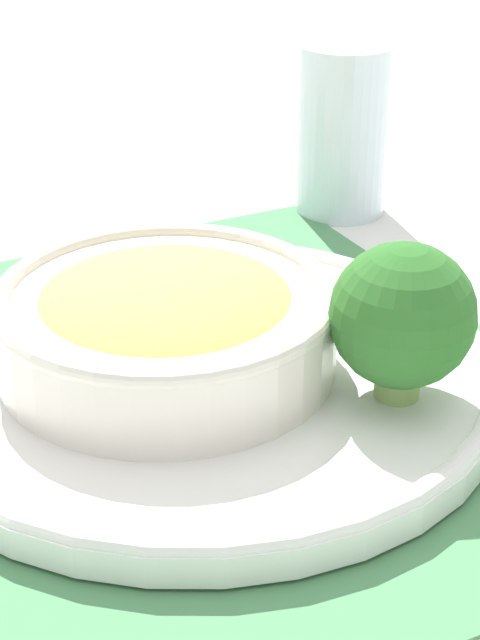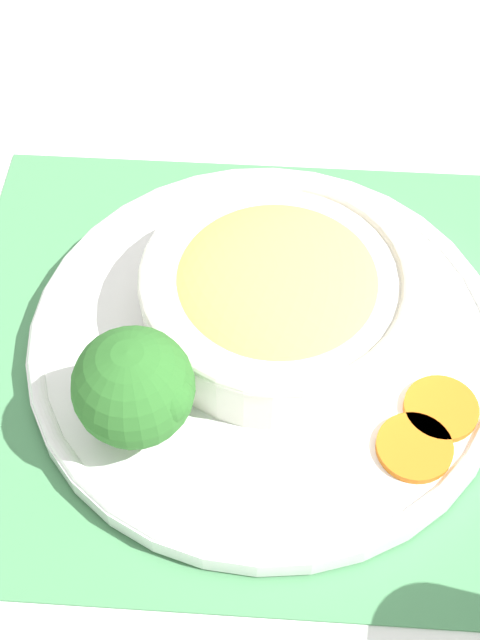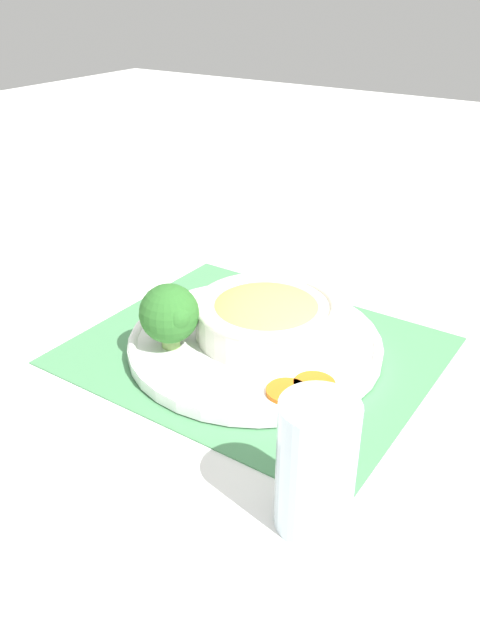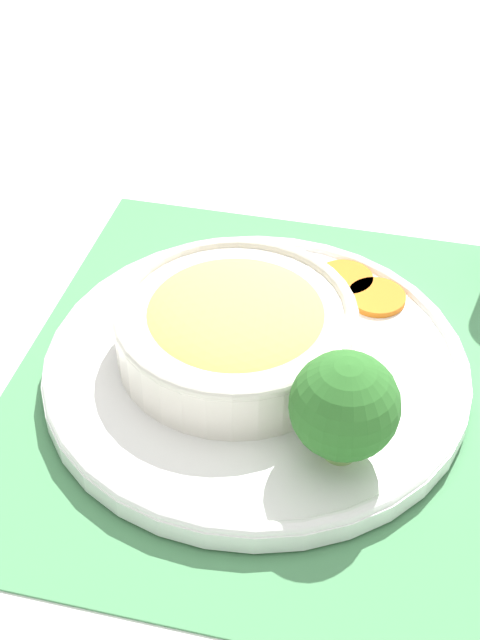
{
  "view_description": "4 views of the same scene",
  "coord_description": "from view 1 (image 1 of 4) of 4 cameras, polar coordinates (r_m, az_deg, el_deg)",
  "views": [
    {
      "loc": [
        0.46,
        -0.22,
        0.31
      ],
      "look_at": [
        0.01,
        0.02,
        0.05
      ],
      "focal_mm": 60.0,
      "sensor_mm": 36.0,
      "label": 1
    },
    {
      "loc": [
        0.0,
        0.36,
        0.52
      ],
      "look_at": [
        0.02,
        0.01,
        0.05
      ],
      "focal_mm": 50.0,
      "sensor_mm": 36.0,
      "label": 2
    },
    {
      "loc": [
        -0.37,
        0.59,
        0.43
      ],
      "look_at": [
        0.01,
        0.02,
        0.05
      ],
      "focal_mm": 35.0,
      "sensor_mm": 36.0,
      "label": 3
    },
    {
      "loc": [
        0.49,
        0.1,
        0.49
      ],
      "look_at": [
        -0.01,
        -0.02,
        0.05
      ],
      "focal_mm": 50.0,
      "sensor_mm": 36.0,
      "label": 4
    }
  ],
  "objects": [
    {
      "name": "carrot_slice_near",
      "position": [
        0.69,
        0.61,
        2.96
      ],
      "size": [
        0.05,
        0.05,
        0.01
      ],
      "color": "orange",
      "rests_on": "plate"
    },
    {
      "name": "water_glass",
      "position": [
        0.83,
        5.47,
        9.57
      ],
      "size": [
        0.07,
        0.07,
        0.13
      ],
      "color": "silver",
      "rests_on": "ground_plane"
    },
    {
      "name": "placemat",
      "position": [
        0.6,
        -2.08,
        -3.78
      ],
      "size": [
        0.45,
        0.38,
        0.0
      ],
      "color": "#4C8C59",
      "rests_on": "ground_plane"
    },
    {
      "name": "bowl",
      "position": [
        0.57,
        -3.97,
        -0.01
      ],
      "size": [
        0.19,
        0.19,
        0.06
      ],
      "color": "silver",
      "rests_on": "plate"
    },
    {
      "name": "plate",
      "position": [
        0.59,
        -2.1,
        -2.68
      ],
      "size": [
        0.33,
        0.33,
        0.02
      ],
      "color": "white",
      "rests_on": "placemat"
    },
    {
      "name": "broccoli_floret",
      "position": [
        0.54,
        8.66,
        0.27
      ],
      "size": [
        0.07,
        0.07,
        0.08
      ],
      "color": "#84AD5B",
      "rests_on": "plate"
    },
    {
      "name": "carrot_slice_middle",
      "position": [
        0.7,
        -2.25,
        3.07
      ],
      "size": [
        0.05,
        0.05,
        0.01
      ],
      "color": "orange",
      "rests_on": "plate"
    },
    {
      "name": "ground_plane",
      "position": [
        0.6,
        -2.08,
        -3.95
      ],
      "size": [
        4.0,
        4.0,
        0.0
      ],
      "primitive_type": "plane",
      "color": "white"
    }
  ]
}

